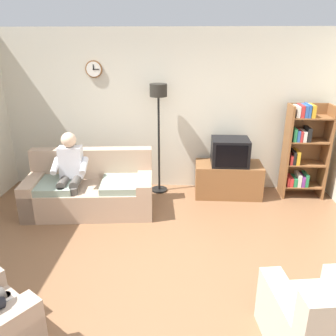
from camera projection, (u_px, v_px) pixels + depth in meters
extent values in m
plane|color=brown|center=(153.00, 276.00, 3.85)|extent=(12.00, 12.00, 0.00)
cube|color=beige|center=(167.00, 111.00, 5.86)|extent=(6.20, 0.12, 2.70)
cylinder|color=brown|center=(94.00, 69.00, 5.61)|extent=(0.28, 0.03, 0.28)
cylinder|color=white|center=(94.00, 69.00, 5.59)|extent=(0.24, 0.01, 0.24)
cube|color=black|center=(93.00, 67.00, 5.57)|extent=(0.02, 0.01, 0.09)
cube|color=black|center=(96.00, 69.00, 5.58)|extent=(0.11, 0.01, 0.01)
cube|color=tan|center=(90.00, 198.00, 5.27)|extent=(1.97, 1.02, 0.42)
cube|color=tan|center=(92.00, 163.00, 5.44)|extent=(1.91, 0.38, 0.48)
cube|color=tan|center=(145.00, 193.00, 5.27)|extent=(0.30, 0.86, 0.56)
cube|color=tan|center=(35.00, 195.00, 5.21)|extent=(0.30, 0.86, 0.56)
cube|color=gray|center=(122.00, 184.00, 5.15)|extent=(0.66, 0.74, 0.10)
cube|color=gray|center=(55.00, 185.00, 5.11)|extent=(0.66, 0.74, 0.10)
cube|color=brown|center=(228.00, 179.00, 5.80)|extent=(1.10, 0.56, 0.56)
cube|color=black|center=(226.00, 172.00, 6.03)|extent=(1.10, 0.04, 0.03)
cube|color=black|center=(230.00, 152.00, 5.60)|extent=(0.60, 0.48, 0.44)
cube|color=black|center=(232.00, 156.00, 5.37)|extent=(0.50, 0.01, 0.36)
cube|color=brown|center=(286.00, 152.00, 5.62)|extent=(0.04, 0.36, 1.55)
cube|color=brown|center=(326.00, 152.00, 5.59)|extent=(0.04, 0.36, 1.55)
cube|color=brown|center=(302.00, 149.00, 5.76)|extent=(0.64, 0.02, 1.55)
cube|color=brown|center=(301.00, 185.00, 5.81)|extent=(0.60, 0.34, 0.02)
cube|color=red|center=(287.00, 180.00, 5.77)|extent=(0.03, 0.28, 0.16)
cube|color=red|center=(290.00, 180.00, 5.77)|extent=(0.06, 0.28, 0.15)
cube|color=#267F4C|center=(293.00, 180.00, 5.77)|extent=(0.06, 0.28, 0.14)
cube|color=silver|center=(298.00, 179.00, 5.75)|extent=(0.06, 0.28, 0.20)
cube|color=#72338C|center=(301.00, 180.00, 5.75)|extent=(0.05, 0.28, 0.17)
cube|color=#267F4C|center=(305.00, 179.00, 5.74)|extent=(0.05, 0.28, 0.21)
cube|color=brown|center=(304.00, 163.00, 5.67)|extent=(0.60, 0.34, 0.02)
cube|color=red|center=(290.00, 158.00, 5.63)|extent=(0.04, 0.28, 0.15)
cube|color=black|center=(293.00, 157.00, 5.62)|extent=(0.04, 0.28, 0.21)
cube|color=gold|center=(296.00, 156.00, 5.62)|extent=(0.05, 0.28, 0.22)
cube|color=brown|center=(307.00, 141.00, 5.53)|extent=(0.60, 0.34, 0.02)
cube|color=#267F4C|center=(293.00, 134.00, 5.49)|extent=(0.05, 0.28, 0.21)
cube|color=#2D59A5|center=(297.00, 135.00, 5.49)|extent=(0.04, 0.28, 0.18)
cube|color=red|center=(299.00, 135.00, 5.49)|extent=(0.04, 0.28, 0.17)
cube|color=silver|center=(303.00, 135.00, 5.49)|extent=(0.05, 0.28, 0.17)
cube|color=black|center=(307.00, 134.00, 5.47)|extent=(0.06, 0.28, 0.22)
cube|color=brown|center=(311.00, 117.00, 5.40)|extent=(0.60, 0.34, 0.02)
cube|color=silver|center=(296.00, 111.00, 5.36)|extent=(0.06, 0.28, 0.17)
cube|color=red|center=(301.00, 111.00, 5.35)|extent=(0.06, 0.28, 0.18)
cube|color=#2D59A5|center=(304.00, 111.00, 5.35)|extent=(0.05, 0.28, 0.19)
cube|color=#2D59A5|center=(308.00, 110.00, 5.34)|extent=(0.04, 0.28, 0.20)
cube|color=gold|center=(311.00, 111.00, 5.34)|extent=(0.06, 0.28, 0.19)
cylinder|color=black|center=(159.00, 190.00, 6.05)|extent=(0.28, 0.28, 0.03)
cylinder|color=black|center=(159.00, 144.00, 5.75)|extent=(0.04, 0.04, 1.70)
cylinder|color=black|center=(158.00, 90.00, 5.44)|extent=(0.28, 0.28, 0.20)
cube|color=#BCAD99|center=(318.00, 332.00, 2.87)|extent=(0.91, 0.94, 0.40)
cube|color=#BCAD99|center=(284.00, 325.00, 2.84)|extent=(0.31, 0.82, 0.56)
cube|color=silver|center=(71.00, 162.00, 5.13)|extent=(0.36, 0.23, 0.48)
sphere|color=beige|center=(69.00, 140.00, 4.99)|extent=(0.22, 0.22, 0.22)
cylinder|color=#4C4742|center=(76.00, 182.00, 5.04)|extent=(0.17, 0.39, 0.13)
cylinder|color=#4C4742|center=(64.00, 182.00, 5.03)|extent=(0.17, 0.39, 0.13)
cylinder|color=#4C4742|center=(75.00, 205.00, 4.96)|extent=(0.12, 0.12, 0.52)
cylinder|color=#4C4742|center=(62.00, 205.00, 4.95)|extent=(0.12, 0.12, 0.52)
cylinder|color=silver|center=(84.00, 165.00, 5.05)|extent=(0.12, 0.34, 0.20)
cylinder|color=silver|center=(55.00, 166.00, 5.03)|extent=(0.12, 0.34, 0.20)
cylinder|color=#4C4742|center=(8.00, 313.00, 3.07)|extent=(0.15, 0.15, 0.40)
cylinder|color=#4C4742|center=(18.00, 323.00, 2.96)|extent=(0.15, 0.15, 0.40)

